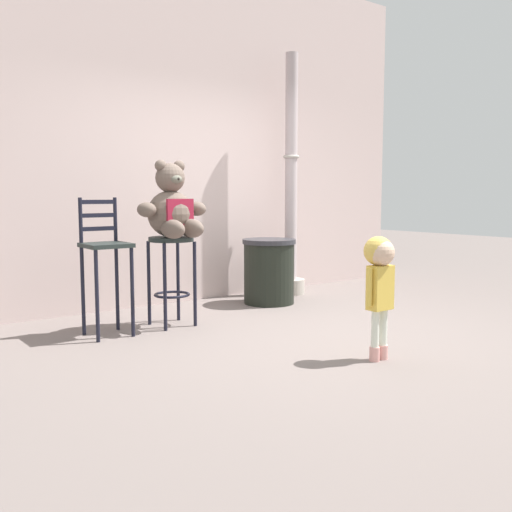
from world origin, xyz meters
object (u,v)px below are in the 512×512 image
(teddy_bear, at_px, (172,209))
(bar_chair_empty, at_px, (105,256))
(lamppost, at_px, (291,201))
(child_walking, at_px, (380,271))
(bar_stool_with_teddy, at_px, (171,262))
(trash_bin, at_px, (269,271))

(teddy_bear, xyz_separation_m, bar_chair_empty, (-0.63, 0.04, -0.39))
(lamppost, bearing_deg, teddy_bear, -161.66)
(child_walking, distance_m, bar_chair_empty, 2.28)
(teddy_bear, height_order, bar_chair_empty, teddy_bear)
(teddy_bear, bearing_deg, child_walking, -70.91)
(bar_stool_with_teddy, relative_size, child_walking, 0.90)
(lamppost, height_order, bar_chair_empty, lamppost)
(lamppost, xyz_separation_m, bar_chair_empty, (-2.59, -0.61, -0.44))
(child_walking, bearing_deg, trash_bin, -58.08)
(bar_stool_with_teddy, xyz_separation_m, teddy_bear, (-0.00, -0.03, 0.48))
(teddy_bear, distance_m, trash_bin, 1.59)
(bar_stool_with_teddy, bearing_deg, lamppost, 17.46)
(bar_stool_with_teddy, height_order, teddy_bear, teddy_bear)
(lamppost, distance_m, bar_chair_empty, 2.69)
(bar_stool_with_teddy, height_order, trash_bin, bar_stool_with_teddy)
(bar_stool_with_teddy, bearing_deg, bar_chair_empty, 179.13)
(trash_bin, xyz_separation_m, lamppost, (0.58, 0.31, 0.76))
(trash_bin, relative_size, bar_chair_empty, 0.61)
(bar_stool_with_teddy, bearing_deg, trash_bin, 12.49)
(trash_bin, distance_m, bar_chair_empty, 2.05)
(bar_stool_with_teddy, distance_m, bar_chair_empty, 0.63)
(bar_stool_with_teddy, xyz_separation_m, lamppost, (1.96, 0.62, 0.54))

